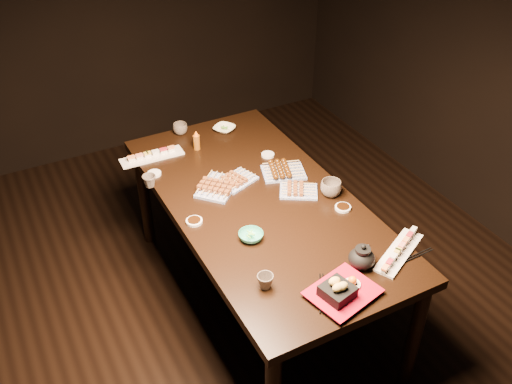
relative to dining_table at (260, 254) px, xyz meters
The scene contains 23 objects.
ground 0.61m from the dining_table, 127.06° to the right, with size 5.00×5.00×0.00m, color black.
dining_table is the anchor object (origin of this frame).
sushi_platter_near 0.85m from the dining_table, 60.76° to the right, with size 0.35×0.10×0.04m, color white, non-canonical shape.
sushi_platter_far 0.85m from the dining_table, 118.89° to the left, with size 0.37×0.10×0.04m, color white, non-canonical shape.
yakitori_plate_center 0.45m from the dining_table, 99.43° to the left, with size 0.20×0.15×0.05m, color #828EB6, non-canonical shape.
yakitori_plate_right 0.45m from the dining_table, ahead, with size 0.20×0.14×0.05m, color #828EB6, non-canonical shape.
yakitori_plate_left 0.48m from the dining_table, 127.81° to the left, with size 0.24×0.18×0.06m, color #828EB6, non-canonical shape.
tsukune_plate 0.49m from the dining_table, 34.50° to the left, with size 0.23×0.17×0.06m, color #828EB6, non-canonical shape.
edamame_bowl_green 0.50m from the dining_table, 126.58° to the right, with size 0.12×0.12×0.04m, color teal.
edamame_bowl_cream 0.85m from the dining_table, 79.12° to the left, with size 0.13×0.13×0.03m, color #FDF8CF.
tempura_tray 0.87m from the dining_table, 90.85° to the right, with size 0.28×0.23×0.10m, color black, non-canonical shape.
teacup_near_left 0.75m from the dining_table, 116.39° to the right, with size 0.07×0.07×0.07m, color brown.
teacup_mid_right 0.56m from the dining_table, 20.82° to the right, with size 0.11×0.11×0.09m, color brown.
teacup_far_left 0.73m from the dining_table, 140.30° to the left, with size 0.07×0.07×0.07m, color brown.
teacup_far_right 0.94m from the dining_table, 97.61° to the left, with size 0.09×0.09×0.07m, color brown.
teapot 0.79m from the dining_table, 75.68° to the right, with size 0.14×0.14×0.12m, color black, non-canonical shape.
condiment_bottle 0.76m from the dining_table, 98.42° to the left, with size 0.04×0.04×0.12m, color brown.
sauce_dish_west 0.54m from the dining_table, behind, with size 0.08×0.08×0.01m, color white.
sauce_dish_east 0.58m from the dining_table, 56.15° to the left, with size 0.08×0.08×0.01m, color white.
sauce_dish_se 0.57m from the dining_table, 37.85° to the right, with size 0.08×0.08×0.01m, color white.
sauce_dish_nw 0.74m from the dining_table, 130.19° to the left, with size 0.08×0.08×0.01m, color white.
chopsticks_near 0.81m from the dining_table, 96.93° to the right, with size 0.23×0.02×0.01m, color black, non-canonical shape.
chopsticks_se 0.90m from the dining_table, 60.33° to the right, with size 0.23×0.02×0.01m, color black, non-canonical shape.
Camera 1 is at (-0.84, -1.70, 2.52)m, focal length 40.00 mm.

